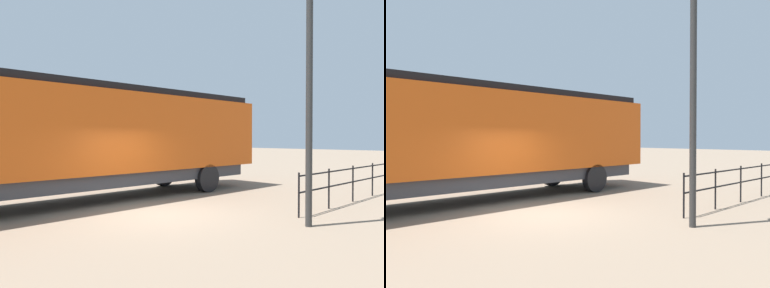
% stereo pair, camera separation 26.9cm
% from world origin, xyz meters
% --- Properties ---
extents(ground_plane, '(120.00, 120.00, 0.00)m').
position_xyz_m(ground_plane, '(0.00, 0.00, 0.00)').
color(ground_plane, '#84705B').
extents(locomotive, '(2.96, 15.39, 3.90)m').
position_xyz_m(locomotive, '(-3.30, -0.25, 2.21)').
color(locomotive, '#D15114').
rests_on(locomotive, ground_plane).
extents(lamp_post, '(0.53, 0.53, 6.27)m').
position_xyz_m(lamp_post, '(3.67, 1.69, 4.46)').
color(lamp_post, '#2D2D2D').
rests_on(lamp_post, ground_plane).
extents(platform_fence, '(0.05, 9.01, 1.21)m').
position_xyz_m(platform_fence, '(3.00, 6.90, 0.78)').
color(platform_fence, black).
rests_on(platform_fence, ground_plane).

